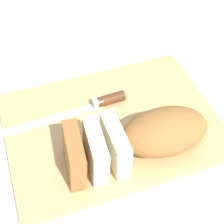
% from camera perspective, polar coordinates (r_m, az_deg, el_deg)
% --- Properties ---
extents(ground_plane, '(3.00, 3.00, 0.00)m').
position_cam_1_polar(ground_plane, '(0.70, 0.00, -2.68)').
color(ground_plane, silver).
extents(cutting_board, '(0.43, 0.32, 0.02)m').
position_cam_1_polar(cutting_board, '(0.69, 0.00, -2.18)').
color(cutting_board, tan).
rests_on(cutting_board, ground_plane).
extents(bread_loaf, '(0.27, 0.10, 0.08)m').
position_cam_1_polar(bread_loaf, '(0.61, 5.18, -4.29)').
color(bread_loaf, '#996633').
rests_on(bread_loaf, cutting_board).
extents(bread_knife, '(0.29, 0.04, 0.02)m').
position_cam_1_polar(bread_knife, '(0.71, -3.13, 1.23)').
color(bread_knife, silver).
rests_on(bread_knife, cutting_board).
extents(crumb_near_knife, '(0.00, 0.00, 0.00)m').
position_cam_1_polar(crumb_near_knife, '(0.69, 1.38, -1.18)').
color(crumb_near_knife, tan).
rests_on(crumb_near_knife, cutting_board).
extents(crumb_near_loaf, '(0.00, 0.00, 0.00)m').
position_cam_1_polar(crumb_near_loaf, '(0.68, 1.37, -2.37)').
color(crumb_near_loaf, tan).
rests_on(crumb_near_loaf, cutting_board).
extents(crumb_stray_left, '(0.00, 0.00, 0.00)m').
position_cam_1_polar(crumb_stray_left, '(0.67, -3.78, -2.78)').
color(crumb_stray_left, tan).
rests_on(crumb_stray_left, cutting_board).
extents(crumb_stray_right, '(0.00, 0.00, 0.00)m').
position_cam_1_polar(crumb_stray_right, '(0.66, -1.69, -3.64)').
color(crumb_stray_right, tan).
rests_on(crumb_stray_right, cutting_board).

